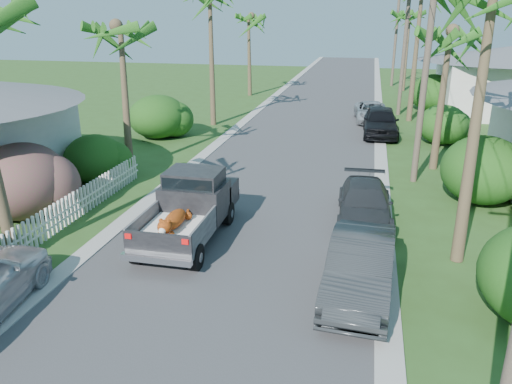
% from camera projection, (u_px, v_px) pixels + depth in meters
% --- Properties ---
extents(ground, '(120.00, 120.00, 0.00)m').
position_uv_depth(ground, '(175.00, 358.00, 10.25)').
color(ground, '#2F4E1D').
rests_on(ground, ground).
extents(road, '(8.00, 100.00, 0.02)m').
position_uv_depth(road, '(313.00, 119.00, 33.21)').
color(road, '#38383A').
rests_on(road, ground).
extents(curb_left, '(0.60, 100.00, 0.06)m').
position_uv_depth(curb_left, '(250.00, 116.00, 34.09)').
color(curb_left, '#A5A39E').
rests_on(curb_left, ground).
extents(curb_right, '(0.60, 100.00, 0.06)m').
position_uv_depth(curb_right, '(379.00, 122.00, 32.32)').
color(curb_right, '#A5A39E').
rests_on(curb_right, ground).
extents(pickup_truck, '(1.98, 5.12, 2.06)m').
position_uv_depth(pickup_truck, '(192.00, 205.00, 15.65)').
color(pickup_truck, black).
rests_on(pickup_truck, ground).
extents(parked_car_rn, '(1.81, 4.53, 1.47)m').
position_uv_depth(parked_car_rn, '(360.00, 268.00, 12.35)').
color(parked_car_rn, '#2B2E30').
rests_on(parked_car_rn, ground).
extents(parked_car_rm, '(1.92, 4.39, 1.26)m').
position_uv_depth(parked_car_rm, '(364.00, 204.00, 16.77)').
color(parked_car_rm, '#2C2E31').
rests_on(parked_car_rm, ground).
extents(parked_car_rf, '(2.01, 4.81, 1.63)m').
position_uv_depth(parked_car_rf, '(381.00, 122.00, 28.57)').
color(parked_car_rf, black).
rests_on(parked_car_rf, ground).
extents(parked_car_rd, '(2.47, 4.64, 1.24)m').
position_uv_depth(parked_car_rd, '(372.00, 112.00, 32.30)').
color(parked_car_rd, '#B4B7BC').
rests_on(parked_car_rd, ground).
extents(palm_l_b, '(4.40, 4.40, 7.40)m').
position_uv_depth(palm_l_b, '(119.00, 27.00, 20.60)').
color(palm_l_b, brown).
rests_on(palm_l_b, ground).
extents(palm_l_d, '(4.40, 4.40, 7.70)m').
position_uv_depth(palm_l_d, '(249.00, 16.00, 40.64)').
color(palm_l_d, brown).
rests_on(palm_l_d, ground).
extents(palm_r_b, '(4.40, 4.40, 7.20)m').
position_uv_depth(palm_r_b, '(450.00, 32.00, 20.66)').
color(palm_r_b, brown).
rests_on(palm_r_b, ground).
extents(palm_r_d, '(4.40, 4.40, 8.00)m').
position_uv_depth(palm_r_d, '(410.00, 12.00, 43.37)').
color(palm_r_d, brown).
rests_on(palm_r_d, ground).
extents(shrub_l_b, '(3.00, 3.30, 2.60)m').
position_uv_depth(shrub_l_b, '(22.00, 181.00, 16.93)').
color(shrub_l_b, '#A01655').
rests_on(shrub_l_b, ground).
extents(shrub_l_c, '(2.40, 2.64, 2.00)m').
position_uv_depth(shrub_l_c, '(94.00, 159.00, 20.62)').
color(shrub_l_c, '#1A4413').
rests_on(shrub_l_c, ground).
extents(shrub_l_d, '(3.20, 3.52, 2.40)m').
position_uv_depth(shrub_l_d, '(158.00, 117.00, 28.02)').
color(shrub_l_d, '#1A4413').
rests_on(shrub_l_d, ground).
extents(shrub_r_b, '(3.00, 3.30, 2.50)m').
position_uv_depth(shrub_r_b, '(483.00, 170.00, 18.33)').
color(shrub_r_b, '#1A4413').
rests_on(shrub_r_b, ground).
extents(shrub_r_c, '(2.60, 2.86, 2.10)m').
position_uv_depth(shrub_r_c, '(443.00, 125.00, 26.72)').
color(shrub_r_c, '#1A4413').
rests_on(shrub_r_c, ground).
extents(shrub_r_d, '(3.20, 3.52, 2.60)m').
position_uv_depth(shrub_r_d, '(433.00, 93.00, 35.72)').
color(shrub_r_d, '#1A4413').
rests_on(shrub_r_d, ground).
extents(picket_fence, '(0.10, 11.00, 1.00)m').
position_uv_depth(picket_fence, '(64.00, 213.00, 16.37)').
color(picket_fence, white).
rests_on(picket_fence, ground).
extents(house_right_far, '(9.00, 8.00, 4.60)m').
position_uv_depth(house_right_far, '(510.00, 83.00, 34.41)').
color(house_right_far, silver).
rests_on(house_right_far, ground).
extents(utility_pole_b, '(1.60, 0.26, 9.00)m').
position_uv_depth(utility_pole_b, '(426.00, 70.00, 19.48)').
color(utility_pole_b, brown).
rests_on(utility_pole_b, ground).
extents(utility_pole_c, '(1.60, 0.26, 9.00)m').
position_uv_depth(utility_pole_c, '(405.00, 46.00, 33.26)').
color(utility_pole_c, brown).
rests_on(utility_pole_c, ground).
extents(utility_pole_d, '(1.60, 0.26, 9.00)m').
position_uv_depth(utility_pole_d, '(396.00, 37.00, 47.03)').
color(utility_pole_d, brown).
rests_on(utility_pole_d, ground).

